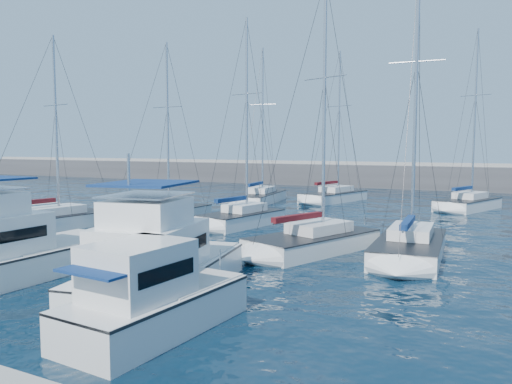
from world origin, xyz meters
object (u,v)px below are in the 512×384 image
at_px(motor_yacht_stbd_outer, 151,302).
at_px(sailboat_mid_e, 410,247).
at_px(sailboat_back_c, 468,203).
at_px(sailboat_back_a, 260,197).
at_px(sailboat_mid_b, 162,215).
at_px(sailboat_back_b, 334,196).
at_px(motor_yacht_stbd_inner, 159,266).
at_px(sailboat_mid_a, 49,222).
at_px(sailboat_mid_c, 241,218).
at_px(sailboat_mid_d, 314,242).

bearing_deg(motor_yacht_stbd_outer, sailboat_mid_e, 74.55).
distance_m(motor_yacht_stbd_outer, sailboat_back_c, 36.45).
height_order(sailboat_mid_e, sailboat_back_a, sailboat_mid_e).
xyz_separation_m(sailboat_mid_b, sailboat_back_b, (6.78, 19.15, 0.03)).
height_order(motor_yacht_stbd_inner, sailboat_back_c, sailboat_back_c).
height_order(motor_yacht_stbd_inner, sailboat_mid_a, sailboat_mid_a).
height_order(sailboat_mid_b, sailboat_back_c, sailboat_back_c).
distance_m(sailboat_mid_c, sailboat_mid_e, 13.30).
bearing_deg(motor_yacht_stbd_outer, sailboat_mid_a, 151.25).
xyz_separation_m(sailboat_mid_d, sailboat_back_a, (-13.06, 19.38, 0.00)).
relative_size(motor_yacht_stbd_inner, sailboat_mid_c, 0.61).
relative_size(sailboat_mid_e, sailboat_back_c, 0.97).
height_order(motor_yacht_stbd_outer, sailboat_mid_a, sailboat_mid_a).
height_order(sailboat_mid_c, sailboat_mid_d, sailboat_mid_c).
distance_m(sailboat_mid_d, sailboat_back_b, 24.83).
height_order(motor_yacht_stbd_outer, sailboat_back_a, sailboat_back_a).
height_order(sailboat_mid_a, sailboat_back_b, sailboat_back_b).
relative_size(motor_yacht_stbd_outer, sailboat_mid_c, 0.42).
bearing_deg(sailboat_mid_e, sailboat_back_c, 83.13).
bearing_deg(sailboat_mid_b, motor_yacht_stbd_outer, -50.87).
bearing_deg(sailboat_back_a, sailboat_back_b, 27.72).
height_order(motor_yacht_stbd_inner, sailboat_mid_c, sailboat_mid_c).
bearing_deg(sailboat_mid_c, sailboat_back_b, 97.69).
relative_size(sailboat_mid_c, sailboat_mid_e, 0.94).
distance_m(sailboat_mid_d, sailboat_back_a, 23.37).
distance_m(sailboat_mid_a, sailboat_mid_e, 23.18).
distance_m(sailboat_mid_e, sailboat_back_b, 25.76).
bearing_deg(motor_yacht_stbd_outer, sailboat_mid_d, 93.23).
height_order(sailboat_mid_e, sailboat_back_b, sailboat_mid_e).
height_order(motor_yacht_stbd_inner, sailboat_mid_b, sailboat_mid_b).
distance_m(sailboat_mid_c, sailboat_back_c, 21.66).
distance_m(motor_yacht_stbd_inner, sailboat_mid_b, 18.74).
xyz_separation_m(sailboat_mid_c, sailboat_back_c, (13.35, 17.06, 0.01)).
xyz_separation_m(sailboat_mid_c, sailboat_back_b, (0.69, 18.06, -0.01)).
bearing_deg(sailboat_back_c, sailboat_mid_d, -84.43).
bearing_deg(motor_yacht_stbd_outer, motor_yacht_stbd_inner, 128.48).
relative_size(motor_yacht_stbd_outer, sailboat_back_a, 0.40).
bearing_deg(sailboat_back_b, sailboat_back_c, 10.19).
distance_m(motor_yacht_stbd_inner, sailboat_mid_a, 18.24).
bearing_deg(motor_yacht_stbd_outer, sailboat_back_a, 115.53).
distance_m(sailboat_back_a, sailboat_back_b, 7.60).
xyz_separation_m(sailboat_back_a, sailboat_back_b, (6.14, 4.47, 0.00)).
distance_m(sailboat_mid_a, sailboat_back_c, 34.22).
xyz_separation_m(motor_yacht_stbd_inner, sailboat_mid_c, (-5.38, 15.90, -0.59)).
height_order(motor_yacht_stbd_outer, sailboat_back_c, sailboat_back_c).
bearing_deg(motor_yacht_stbd_outer, sailboat_mid_c, 115.39).
relative_size(sailboat_mid_a, sailboat_back_b, 0.86).
xyz_separation_m(motor_yacht_stbd_outer, sailboat_mid_c, (-7.46, 18.91, -0.40)).
height_order(sailboat_back_b, sailboat_back_c, sailboat_back_c).
distance_m(motor_yacht_stbd_outer, sailboat_back_b, 37.59).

